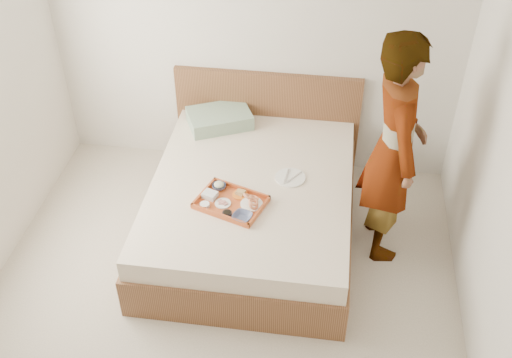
{
  "coord_description": "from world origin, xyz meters",
  "views": [
    {
      "loc": [
        0.68,
        -2.64,
        3.57
      ],
      "look_at": [
        0.17,
        0.9,
        0.65
      ],
      "focal_mm": 43.07,
      "sensor_mm": 36.0,
      "label": 1
    }
  ],
  "objects": [
    {
      "name": "cheese_round",
      "position": [
        -0.18,
        0.66,
        0.56
      ],
      "size": [
        0.09,
        0.09,
        0.02
      ],
      "primitive_type": "cylinder",
      "rotation": [
        0.0,
        0.0,
        -0.33
      ],
      "color": "white",
      "rests_on": "tray"
    },
    {
      "name": "prawn_plate",
      "position": [
        0.16,
        0.73,
        0.55
      ],
      "size": [
        0.21,
        0.21,
        0.01
      ],
      "primitive_type": "cylinder",
      "rotation": [
        0.0,
        0.0,
        -0.33
      ],
      "color": "white",
      "rests_on": "tray"
    },
    {
      "name": "sauce_dish",
      "position": [
        0.0,
        0.59,
        0.56
      ],
      "size": [
        0.09,
        0.09,
        0.03
      ],
      "primitive_type": "cylinder",
      "rotation": [
        0.0,
        0.0,
        -0.33
      ],
      "color": "black",
      "rests_on": "tray"
    },
    {
      "name": "bread_plate",
      "position": [
        0.06,
        0.82,
        0.55
      ],
      "size": [
        0.15,
        0.15,
        0.01
      ],
      "primitive_type": "cylinder",
      "rotation": [
        0.0,
        0.0,
        -0.33
      ],
      "color": "orange",
      "rests_on": "tray"
    },
    {
      "name": "ground",
      "position": [
        0.0,
        0.0,
        0.0
      ],
      "size": [
        3.5,
        4.0,
        0.01
      ],
      "primitive_type": "cube",
      "color": "beige",
      "rests_on": "ground"
    },
    {
      "name": "bed",
      "position": [
        0.12,
        1.0,
        0.27
      ],
      "size": [
        1.65,
        2.0,
        0.53
      ],
      "primitive_type": "cube",
      "color": "brown",
      "rests_on": "ground"
    },
    {
      "name": "plastic_tub",
      "position": [
        -0.16,
        0.77,
        0.57
      ],
      "size": [
        0.12,
        0.11,
        0.04
      ],
      "primitive_type": "cube",
      "rotation": [
        0.0,
        0.0,
        -0.33
      ],
      "color": "silver",
      "rests_on": "tray"
    },
    {
      "name": "tray",
      "position": [
        0.01,
        0.72,
        0.55
      ],
      "size": [
        0.58,
        0.49,
        0.04
      ],
      "primitive_type": "cube",
      "rotation": [
        0.0,
        0.0,
        -0.33
      ],
      "color": "#D0612D",
      "rests_on": "bed"
    },
    {
      "name": "wall_back",
      "position": [
        0.0,
        2.0,
        1.3
      ],
      "size": [
        3.5,
        0.01,
        2.6
      ],
      "primitive_type": "cube",
      "color": "silver",
      "rests_on": "ground"
    },
    {
      "name": "salad_bowl",
      "position": [
        -0.11,
        0.88,
        0.56
      ],
      "size": [
        0.14,
        0.14,
        0.03
      ],
      "primitive_type": "imported",
      "rotation": [
        0.0,
        0.0,
        -0.33
      ],
      "color": "#131743",
      "rests_on": "tray"
    },
    {
      "name": "meat_plate",
      "position": [
        -0.05,
        0.71,
        0.55
      ],
      "size": [
        0.15,
        0.15,
        0.01
      ],
      "primitive_type": "cylinder",
      "rotation": [
        0.0,
        0.0,
        -0.33
      ],
      "color": "white",
      "rests_on": "tray"
    },
    {
      "name": "pillow",
      "position": [
        -0.27,
        1.75,
        0.59
      ],
      "size": [
        0.63,
        0.55,
        0.13
      ],
      "primitive_type": "cube",
      "rotation": [
        0.0,
        0.0,
        0.44
      ],
      "color": "#90B192",
      "rests_on": "bed"
    },
    {
      "name": "navy_bowl_big",
      "position": [
        0.12,
        0.57,
        0.56
      ],
      "size": [
        0.18,
        0.18,
        0.03
      ],
      "primitive_type": "imported",
      "rotation": [
        0.0,
        0.0,
        -0.33
      ],
      "color": "#131743",
      "rests_on": "tray"
    },
    {
      "name": "person",
      "position": [
        1.16,
        1.04,
        0.93
      ],
      "size": [
        0.55,
        0.74,
        1.86
      ],
      "primitive_type": "imported",
      "rotation": [
        0.0,
        0.0,
        1.73
      ],
      "color": "#EDE6CE",
      "rests_on": "ground"
    },
    {
      "name": "headboard",
      "position": [
        0.12,
        1.97,
        0.47
      ],
      "size": [
        1.65,
        0.06,
        0.95
      ],
      "primitive_type": "cube",
      "color": "brown",
      "rests_on": "ground"
    },
    {
      "name": "dinner_plate",
      "position": [
        0.42,
        1.09,
        0.54
      ],
      "size": [
        0.32,
        0.32,
        0.01
      ],
      "primitive_type": "cylinder",
      "rotation": [
        0.0,
        0.0,
        -0.42
      ],
      "color": "white",
      "rests_on": "bed"
    }
  ]
}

